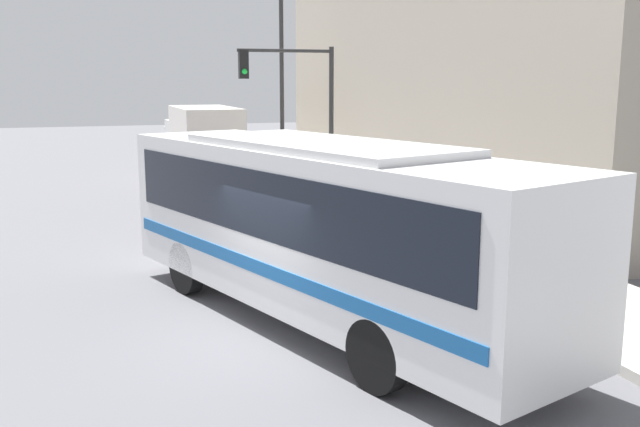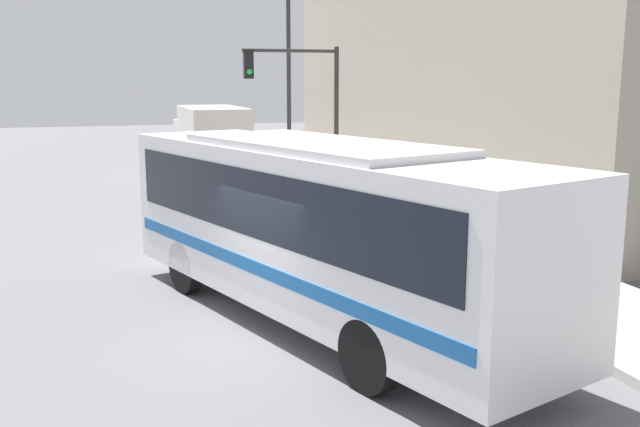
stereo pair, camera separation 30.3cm
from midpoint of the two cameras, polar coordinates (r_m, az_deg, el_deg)
The scene contains 9 objects.
ground_plane at distance 12.32m, azimuth -4.56°, elevation -9.98°, with size 120.00×120.00×0.00m, color slate.
sidewalk at distance 32.71m, azimuth -2.83°, elevation 3.18°, with size 3.21×70.00×0.18m.
building_facade at distance 27.26m, azimuth 11.10°, elevation 10.28°, with size 6.00×22.99×8.50m.
city_bus at distance 12.55m, azimuth -0.62°, elevation -0.47°, with size 5.50×10.38×3.30m.
delivery_truck at distance 33.53m, azimuth -9.67°, elevation 5.99°, with size 2.49×8.24×3.13m.
fire_hydrant at distance 18.78m, azimuth 6.49°, elevation -1.11°, with size 0.21×0.28×0.70m.
traffic_light_pole at distance 23.96m, azimuth -2.03°, elevation 9.32°, with size 3.28×0.35×5.24m.
street_lamp at distance 30.44m, azimuth -4.12°, elevation 11.65°, with size 3.09×0.28×7.90m.
pedestrian_near_corner at distance 23.19m, azimuth 5.08°, elevation 2.61°, with size 0.34×0.34×1.81m.
Camera 1 is at (-2.92, -11.15, 4.33)m, focal length 40.00 mm.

